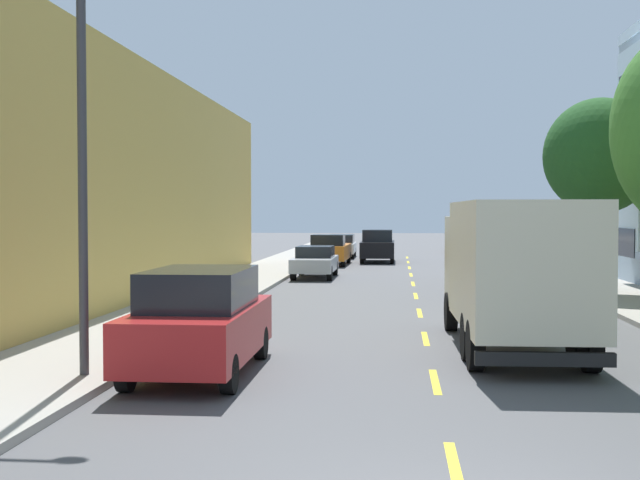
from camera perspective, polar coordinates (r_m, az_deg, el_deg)
The scene contains 16 objects.
ground_plane at distance 37.82m, azimuth 6.27°, elevation -2.60°, with size 160.00×160.00×0.00m, color #4C4C4F.
sidewalk_left at distance 36.39m, azimuth -4.94°, elevation -2.66°, with size 3.20×120.00×0.14m, color #A39E93.
sidewalk_right at distance 36.65m, azimuth 17.51°, elevation -2.71°, with size 3.20×120.00×0.14m, color #A39E93.
lane_centerline_dashes at distance 32.34m, azimuth 6.44°, elevation -3.36°, with size 0.14×47.20×0.01m.
apartment_block_opposite at distance 30.62m, azimuth -19.96°, elevation 3.59°, with size 10.00×36.00×7.86m, color tan.
street_tree_third at distance 30.99m, azimuth 18.53°, elevation 5.44°, with size 3.90×3.90×6.83m.
street_lamp at distance 15.08m, azimuth -15.40°, elevation 7.23°, with size 1.35×0.28×7.40m.
delivery_box_truck at distance 18.33m, azimuth 13.03°, elevation -1.69°, with size 2.55×7.47×3.19m.
parked_wagon_champagne at distance 62.81m, azimuth 9.84°, elevation -0.08°, with size 1.83×4.71×1.50m.
parked_sedan_silver at distance 37.76m, azimuth -0.34°, elevation -1.46°, with size 1.82×4.51×1.43m.
parked_pickup_orange at distance 46.88m, azimuth 0.68°, elevation -0.70°, with size 2.11×5.34×1.73m.
parked_wagon_white at distance 54.60m, azimuth 1.45°, elevation -0.36°, with size 1.86×4.72×1.50m.
parked_sedan_charcoal at distance 31.08m, azimuth 14.48°, elevation -2.25°, with size 1.89×4.54×1.43m.
parked_suv_red at distance 15.57m, azimuth -8.18°, elevation -5.44°, with size 1.96×4.81×1.93m.
parked_hatchback_burgundy at distance 36.43m, azimuth 13.20°, elevation -1.62°, with size 1.84×4.04×1.50m.
moving_black_sedan at distance 49.63m, azimuth 3.95°, elevation -0.38°, with size 1.95×4.80×1.93m.
Camera 1 is at (-0.68, -7.70, 2.98)m, focal length 46.97 mm.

